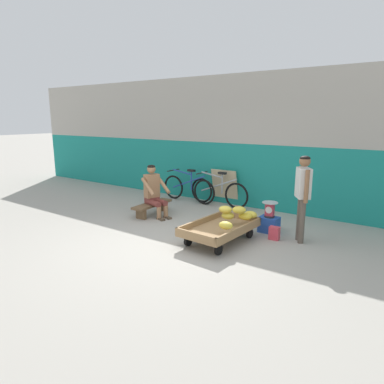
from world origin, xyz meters
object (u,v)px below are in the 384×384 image
bicycle_near_left (188,188)px  shopping_bag (274,233)px  bicycle_far_left (218,192)px  banana_cart (220,229)px  weighing_scale (270,209)px  plastic_crate (269,225)px  low_bench (152,206)px  vendor_seated (154,191)px  customer_adult (303,189)px  sign_board (225,187)px

bicycle_near_left → shopping_bag: bearing=-26.1°
shopping_bag → bicycle_far_left: bearing=143.7°
banana_cart → shopping_bag: 1.01m
weighing_scale → plastic_crate: bearing=90.0°
bicycle_far_left → shopping_bag: bearing=-36.3°
low_bench → banana_cart: bearing=-16.2°
low_bench → bicycle_near_left: size_ratio=0.67×
bicycle_near_left → bicycle_far_left: size_ratio=1.00×
vendor_seated → weighing_scale: 2.59m
plastic_crate → customer_adult: bearing=-14.4°
vendor_seated → customer_adult: (3.20, 0.24, 0.38)m
weighing_scale → low_bench: bearing=-171.8°
bicycle_near_left → bicycle_far_left: same height
vendor_seated → weighing_scale: bearing=8.9°
bicycle_near_left → customer_adult: size_ratio=1.09×
plastic_crate → weighing_scale: bearing=-90.0°
banana_cart → vendor_seated: (-2.05, 0.59, 0.33)m
customer_adult → low_bench: bearing=-176.3°
weighing_scale → bicycle_near_left: bearing=157.7°
banana_cart → weighing_scale: 1.14m
bicycle_near_left → customer_adult: customer_adult is taller
low_bench → sign_board: sign_board is taller
plastic_crate → bicycle_near_left: bearing=157.7°
customer_adult → sign_board: bearing=146.7°
customer_adult → weighing_scale: bearing=165.7°
banana_cart → sign_board: 2.76m
bicycle_far_left → low_bench: bearing=-117.2°
weighing_scale → sign_board: sign_board is taller
plastic_crate → weighing_scale: weighing_scale is taller
vendor_seated → banana_cart: bearing=-16.2°
banana_cart → bicycle_near_left: size_ratio=0.90×
vendor_seated → bicycle_near_left: 1.53m
vendor_seated → plastic_crate: size_ratio=3.17×
plastic_crate → bicycle_near_left: 2.92m
bicycle_far_left → customer_adult: customer_adult is taller
bicycle_near_left → sign_board: sign_board is taller
sign_board → shopping_bag: sign_board is taller
weighing_scale → bicycle_near_left: 2.92m
banana_cart → bicycle_far_left: size_ratio=0.90×
low_bench → vendor_seated: bearing=-15.7°
vendor_seated → sign_board: 1.99m
bicycle_far_left → shopping_bag: size_ratio=6.92×
banana_cart → low_bench: (-2.13, 0.62, -0.04)m
vendor_seated → bicycle_near_left: (-0.15, 1.51, -0.21)m
low_bench → weighing_scale: 2.68m
low_bench → weighing_scale: size_ratio=3.71×
banana_cart → sign_board: (-1.29, 2.43, 0.20)m
banana_cart → sign_board: bearing=117.9°
bicycle_near_left → shopping_bag: bicycle_near_left is taller
low_bench → sign_board: 2.02m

